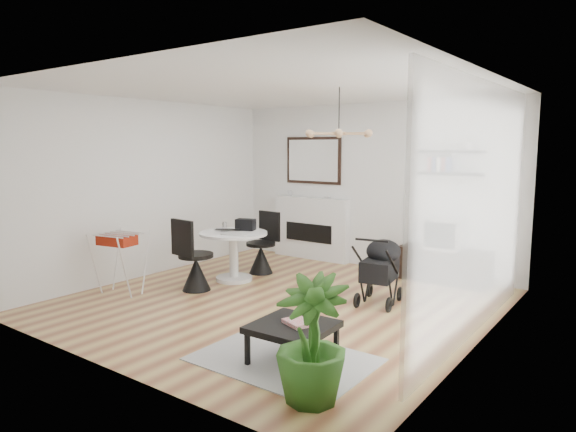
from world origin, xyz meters
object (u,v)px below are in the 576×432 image
Objects in this scene: coffee_table at (293,328)px; drying_rack at (121,262)px; stroller at (380,273)px; dining_table at (234,249)px; fireplace at (311,221)px; tv_console at (444,265)px; crt_tv at (445,233)px; potted_plant at (311,340)px.

drying_rack is at bearing 172.14° from coffee_table.
stroller is 1.26× the size of coffee_table.
coffee_table is at bearing -37.67° from dining_table.
fireplace is 1.64× the size of tv_console.
stroller is at bearing -37.40° from fireplace.
dining_table is at bearing -92.62° from fireplace.
dining_table reaches higher than coffee_table.
drying_rack is (-0.86, -3.38, -0.24)m from fireplace.
stroller reaches higher than drying_rack.
crt_tv is at bearing 34.84° from dining_table.
crt_tv is 0.59× the size of stroller.
tv_console is (2.48, -0.16, -0.44)m from fireplace.
stroller is at bearing 104.89° from potted_plant.
potted_plant is at bearing -38.75° from dining_table.
potted_plant is (2.88, -4.33, -0.18)m from fireplace.
drying_rack reaches higher than dining_table.
potted_plant is (0.40, -4.17, 0.26)m from tv_console.
fireplace is 5.21m from potted_plant.
drying_rack is at bearing -118.29° from dining_table.
drying_rack is at bearing -136.04° from crt_tv.
tv_console is 1.31× the size of dining_table.
coffee_table is (3.19, -0.44, -0.12)m from drying_rack.
stroller is at bearing -101.67° from tv_console.
dining_table is at bearing -145.16° from crt_tv.
potted_plant is at bearing -43.13° from coffee_table.
crt_tv reaches higher than tv_console.
potted_plant is at bearing -84.56° from stroller.
crt_tv reaches higher than dining_table.
crt_tv is (2.47, -0.17, 0.04)m from fireplace.
tv_console is 1.45× the size of stroller.
fireplace is 3.49m from drying_rack.
fireplace is at bearing 133.15° from stroller.
tv_console is at bearing 19.54° from crt_tv.
dining_table is at bearing 51.44° from drying_rack.
crt_tv is (-0.01, -0.00, 0.48)m from tv_console.
stroller is (2.17, -1.66, -0.30)m from fireplace.
fireplace is 2.15× the size of dining_table.
crt_tv is 0.53× the size of dining_table.
crt_tv is 0.53× the size of potted_plant.
tv_console is at bearing 33.65° from drying_rack.
fireplace is at bearing 176.13° from crt_tv.
dining_table is 0.99× the size of potted_plant.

